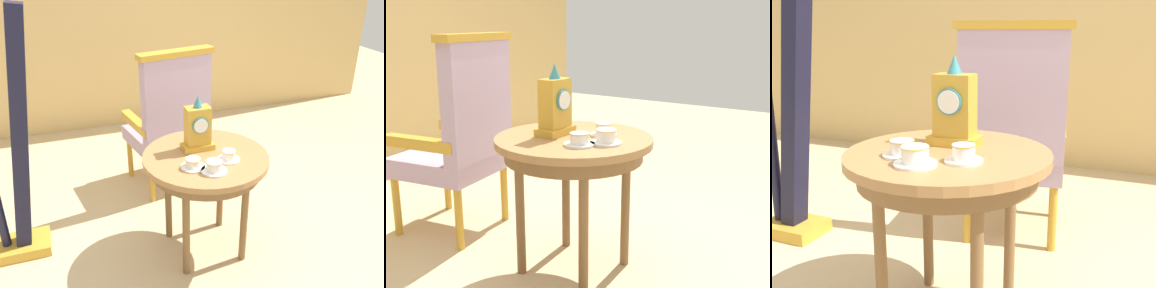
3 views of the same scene
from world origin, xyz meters
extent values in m
cylinder|color=#9E7042|center=(0.08, 0.00, 0.66)|extent=(0.74, 0.74, 0.03)
cylinder|color=brown|center=(0.08, 0.00, 0.61)|extent=(0.65, 0.65, 0.07)
cylinder|color=brown|center=(0.26, 0.18, 0.32)|extent=(0.04, 0.04, 0.64)
cylinder|color=brown|center=(-0.11, 0.18, 0.32)|extent=(0.04, 0.04, 0.64)
cylinder|color=brown|center=(-0.11, -0.18, 0.32)|extent=(0.04, 0.04, 0.64)
cylinder|color=brown|center=(0.26, -0.18, 0.32)|extent=(0.04, 0.04, 0.64)
cylinder|color=white|center=(-0.04, -0.12, 0.68)|extent=(0.14, 0.14, 0.01)
cylinder|color=white|center=(-0.04, -0.12, 0.71)|extent=(0.08, 0.08, 0.05)
torus|color=gold|center=(-0.04, -0.12, 0.73)|extent=(0.09, 0.09, 0.00)
cylinder|color=white|center=(0.05, -0.19, 0.68)|extent=(0.14, 0.14, 0.01)
cylinder|color=white|center=(0.05, -0.19, 0.71)|extent=(0.09, 0.09, 0.05)
torus|color=gold|center=(0.05, -0.19, 0.74)|extent=(0.09, 0.09, 0.00)
cylinder|color=white|center=(0.18, -0.10, 0.68)|extent=(0.13, 0.13, 0.01)
cylinder|color=white|center=(0.18, -0.10, 0.71)|extent=(0.08, 0.08, 0.05)
torus|color=gold|center=(0.18, -0.10, 0.73)|extent=(0.08, 0.08, 0.00)
cube|color=gold|center=(0.06, 0.10, 0.70)|extent=(0.19, 0.11, 0.04)
cube|color=gold|center=(0.06, 0.10, 0.83)|extent=(0.14, 0.09, 0.23)
cylinder|color=teal|center=(0.06, 0.05, 0.85)|extent=(0.10, 0.01, 0.10)
cylinder|color=white|center=(0.06, 0.04, 0.85)|extent=(0.08, 0.00, 0.08)
cone|color=teal|center=(0.06, 0.10, 0.98)|extent=(0.06, 0.06, 0.07)
cube|color=#B299B7|center=(0.07, 0.88, 0.41)|extent=(0.61, 0.61, 0.11)
cube|color=#B299B7|center=(0.11, 0.67, 0.78)|extent=(0.53, 0.18, 0.64)
cube|color=gold|center=(0.11, 0.67, 1.12)|extent=(0.57, 0.20, 0.04)
cube|color=gold|center=(0.30, 0.93, 0.57)|extent=(0.15, 0.47, 0.06)
cube|color=gold|center=(-0.15, 0.84, 0.57)|extent=(0.15, 0.47, 0.06)
cylinder|color=gold|center=(0.25, 1.14, 0.18)|extent=(0.04, 0.04, 0.35)
cylinder|color=gold|center=(-0.18, 1.06, 0.18)|extent=(0.04, 0.04, 0.35)
cylinder|color=gold|center=(0.33, 0.71, 0.18)|extent=(0.04, 0.04, 0.35)
cylinder|color=gold|center=(-0.10, 0.63, 0.18)|extent=(0.04, 0.04, 0.35)
cube|color=gold|center=(-1.03, 0.35, 0.04)|extent=(0.32, 0.24, 0.07)
cube|color=black|center=(-0.93, 0.35, 0.80)|extent=(0.28, 0.11, 1.47)
camera|label=1|loc=(-0.70, -1.97, 1.79)|focal=38.35mm
camera|label=2|loc=(-1.72, -1.29, 1.21)|focal=45.41mm
camera|label=3|loc=(0.72, -1.40, 1.10)|focal=41.91mm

